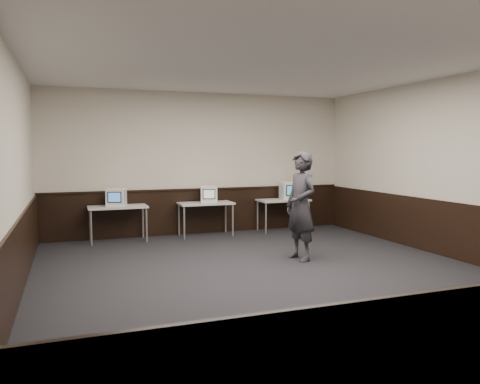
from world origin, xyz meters
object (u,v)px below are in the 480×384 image
at_px(emac_left, 116,197).
at_px(person, 301,206).
at_px(emac_center, 209,194).
at_px(desk_left, 118,209).
at_px(desk_right, 283,202).
at_px(desk_center, 206,206).
at_px(emac_right, 290,190).

distance_m(emac_left, person, 3.95).
bearing_deg(emac_center, desk_left, -162.28).
distance_m(desk_right, person, 2.93).
bearing_deg(desk_center, emac_left, -179.57).
height_order(desk_center, emac_center, emac_center).
bearing_deg(desk_center, desk_left, 180.00).
relative_size(desk_right, person, 0.64).
bearing_deg(person, desk_center, -172.20).
distance_m(emac_right, person, 2.92).
distance_m(desk_center, emac_center, 0.27).
xyz_separation_m(desk_center, desk_right, (1.90, 0.00, 0.00)).
xyz_separation_m(desk_center, emac_left, (-1.92, -0.01, 0.26)).
xyz_separation_m(desk_right, person, (-0.97, -2.75, 0.26)).
relative_size(desk_left, desk_right, 1.00).
xyz_separation_m(desk_right, emac_left, (-3.82, -0.01, 0.26)).
height_order(desk_center, desk_right, same).
relative_size(emac_left, emac_center, 1.01).
bearing_deg(person, desk_right, 149.72).
bearing_deg(emac_left, person, -27.27).
xyz_separation_m(desk_left, emac_left, (-0.02, -0.01, 0.26)).
xyz_separation_m(desk_center, emac_center, (0.08, 0.01, 0.25)).
distance_m(emac_center, person, 2.88).
xyz_separation_m(emac_left, person, (2.85, -2.74, 0.01)).
bearing_deg(desk_center, emac_center, 3.89).
height_order(emac_center, emac_right, emac_right).
relative_size(desk_left, person, 0.64).
height_order(desk_left, person, person).
distance_m(desk_left, emac_left, 0.26).
height_order(desk_left, desk_center, same).
height_order(desk_center, emac_right, emac_right).
height_order(desk_left, emac_center, emac_center).
relative_size(desk_left, emac_right, 2.41).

